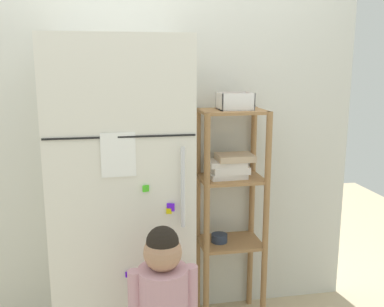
{
  "coord_description": "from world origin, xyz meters",
  "views": [
    {
      "loc": [
        -0.24,
        -2.26,
        1.61
      ],
      "look_at": [
        0.18,
        0.02,
        1.13
      ],
      "focal_mm": 40.78,
      "sensor_mm": 36.0,
      "label": 1
    }
  ],
  "objects_px": {
    "child_standing": "(163,307)",
    "pantry_shelf_unit": "(230,192)",
    "refrigerator": "(122,203)",
    "fruit_bin": "(235,103)"
  },
  "relations": [
    {
      "from": "refrigerator",
      "to": "child_standing",
      "type": "relative_size",
      "value": 1.85
    },
    {
      "from": "fruit_bin",
      "to": "refrigerator",
      "type": "bearing_deg",
      "value": -164.61
    },
    {
      "from": "child_standing",
      "to": "refrigerator",
      "type": "bearing_deg",
      "value": 105.37
    },
    {
      "from": "refrigerator",
      "to": "child_standing",
      "type": "height_order",
      "value": "refrigerator"
    },
    {
      "from": "refrigerator",
      "to": "child_standing",
      "type": "distance_m",
      "value": 0.66
    },
    {
      "from": "child_standing",
      "to": "pantry_shelf_unit",
      "type": "height_order",
      "value": "pantry_shelf_unit"
    },
    {
      "from": "refrigerator",
      "to": "fruit_bin",
      "type": "relative_size",
      "value": 9.01
    },
    {
      "from": "refrigerator",
      "to": "pantry_shelf_unit",
      "type": "distance_m",
      "value": 0.68
    },
    {
      "from": "pantry_shelf_unit",
      "to": "child_standing",
      "type": "bearing_deg",
      "value": -123.93
    },
    {
      "from": "child_standing",
      "to": "pantry_shelf_unit",
      "type": "bearing_deg",
      "value": 56.07
    }
  ]
}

